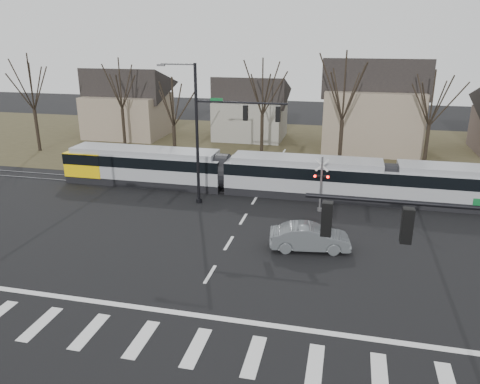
# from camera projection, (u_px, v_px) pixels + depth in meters

# --- Properties ---
(ground) EXTENTS (140.00, 140.00, 0.00)m
(ground) POSITION_uv_depth(u_px,v_px,m) (198.00, 294.00, 22.97)
(ground) COLOR black
(grass_verge) EXTENTS (140.00, 28.00, 0.01)m
(grass_verge) POSITION_uv_depth(u_px,v_px,m) (286.00, 147.00, 52.47)
(grass_verge) COLOR #38331E
(grass_verge) RESTS_ON ground
(crosswalk) EXTENTS (27.00, 2.60, 0.01)m
(crosswalk) POSITION_uv_depth(u_px,v_px,m) (168.00, 343.00, 19.28)
(crosswalk) COLOR silver
(crosswalk) RESTS_ON ground
(stop_line) EXTENTS (28.00, 0.35, 0.01)m
(stop_line) POSITION_uv_depth(u_px,v_px,m) (186.00, 314.00, 21.30)
(stop_line) COLOR silver
(stop_line) RESTS_ON ground
(lane_dashes) EXTENTS (0.18, 30.00, 0.01)m
(lane_dashes) POSITION_uv_depth(u_px,v_px,m) (260.00, 192.00, 37.72)
(lane_dashes) COLOR silver
(lane_dashes) RESTS_ON ground
(rail_pair) EXTENTS (90.00, 1.52, 0.06)m
(rail_pair) POSITION_uv_depth(u_px,v_px,m) (259.00, 192.00, 37.52)
(rail_pair) COLOR #59595E
(rail_pair) RESTS_ON ground
(tram) EXTENTS (39.96, 2.97, 3.03)m
(tram) POSITION_uv_depth(u_px,v_px,m) (303.00, 175.00, 36.44)
(tram) COLOR gray
(tram) RESTS_ON ground
(sedan) EXTENTS (3.05, 5.18, 1.54)m
(sedan) POSITION_uv_depth(u_px,v_px,m) (310.00, 237.00, 27.43)
(sedan) COLOR #595E61
(sedan) RESTS_ON ground
(signal_pole_near_right) EXTENTS (6.72, 0.44, 8.00)m
(signal_pole_near_right) POSITION_uv_depth(u_px,v_px,m) (461.00, 286.00, 13.59)
(signal_pole_near_right) COLOR black
(signal_pole_near_right) RESTS_ON ground
(signal_pole_far) EXTENTS (9.28, 0.44, 10.20)m
(signal_pole_far) POSITION_uv_depth(u_px,v_px,m) (218.00, 129.00, 33.17)
(signal_pole_far) COLOR black
(signal_pole_far) RESTS_ON ground
(rail_crossing_signal) EXTENTS (1.08, 0.36, 4.00)m
(rail_crossing_signal) POSITION_uv_depth(u_px,v_px,m) (321.00, 186.00, 33.08)
(rail_crossing_signal) COLOR #59595B
(rail_crossing_signal) RESTS_ON ground
(tree_row) EXTENTS (59.20, 7.20, 10.00)m
(tree_row) POSITION_uv_depth(u_px,v_px,m) (300.00, 112.00, 44.90)
(tree_row) COLOR black
(tree_row) RESTS_ON ground
(house_a) EXTENTS (9.72, 8.64, 8.60)m
(house_a) POSITION_uv_depth(u_px,v_px,m) (127.00, 99.00, 57.18)
(house_a) COLOR gray
(house_a) RESTS_ON ground
(house_b) EXTENTS (8.64, 7.56, 7.65)m
(house_b) POSITION_uv_depth(u_px,v_px,m) (251.00, 105.00, 55.95)
(house_b) COLOR gray
(house_b) RESTS_ON ground
(house_c) EXTENTS (10.80, 8.64, 10.10)m
(house_c) POSITION_uv_depth(u_px,v_px,m) (373.00, 102.00, 49.77)
(house_c) COLOR gray
(house_c) RESTS_ON ground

